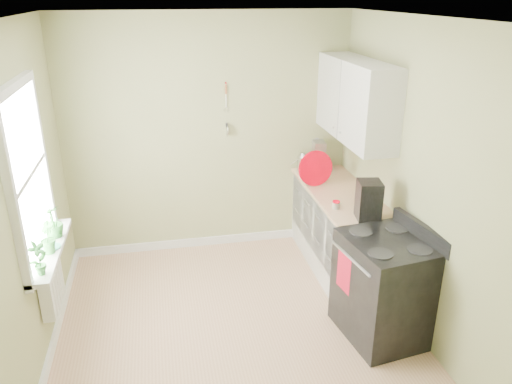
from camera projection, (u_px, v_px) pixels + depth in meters
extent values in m
cube|color=tan|center=(237.00, 337.00, 4.48)|extent=(3.20, 3.60, 0.02)
cube|color=white|center=(232.00, 17.00, 3.46)|extent=(3.20, 3.60, 0.02)
cube|color=tan|center=(209.00, 137.00, 5.61)|extent=(3.20, 0.02, 2.70)
cube|color=tan|center=(19.00, 214.00, 3.67)|extent=(0.02, 3.60, 2.70)
cube|color=tan|center=(420.00, 183.00, 4.27)|extent=(0.02, 3.60, 2.70)
cube|color=white|center=(339.00, 231.00, 5.46)|extent=(0.60, 1.60, 0.87)
cube|color=#DAB085|center=(340.00, 193.00, 5.29)|extent=(0.64, 1.60, 0.04)
cube|color=white|center=(356.00, 100.00, 5.04)|extent=(0.35, 1.40, 0.80)
cube|color=white|center=(26.00, 175.00, 3.87)|extent=(0.02, 1.00, 1.30)
cube|color=white|center=(13.00, 86.00, 3.62)|extent=(0.06, 1.14, 0.07)
cube|color=white|center=(43.00, 252.00, 4.13)|extent=(0.06, 1.14, 0.07)
cube|color=white|center=(29.00, 175.00, 3.88)|extent=(0.04, 1.00, 0.04)
cube|color=white|center=(51.00, 250.00, 4.14)|extent=(0.18, 1.14, 0.04)
cube|color=white|center=(52.00, 288.00, 4.21)|extent=(0.12, 0.50, 0.35)
cylinder|color=#DAB085|center=(226.00, 89.00, 5.42)|extent=(0.02, 0.02, 0.10)
cylinder|color=silver|center=(226.00, 100.00, 5.47)|extent=(0.01, 0.01, 0.16)
cylinder|color=silver|center=(227.00, 130.00, 5.60)|extent=(0.01, 0.14, 0.14)
cube|color=black|center=(384.00, 289.00, 4.36)|extent=(0.75, 0.85, 0.90)
cube|color=black|center=(389.00, 242.00, 4.19)|extent=(0.75, 0.85, 0.03)
cube|color=black|center=(422.00, 232.00, 4.22)|extent=(0.17, 0.76, 0.14)
cylinder|color=#B2B2B7|center=(350.00, 258.00, 4.17)|extent=(0.11, 0.62, 0.02)
cube|color=#B4142A|center=(345.00, 271.00, 4.33)|extent=(0.05, 0.22, 0.38)
cube|color=#B2B2B7|center=(318.00, 166.00, 5.92)|extent=(0.22, 0.31, 0.08)
cube|color=#B2B2B7|center=(315.00, 152.00, 5.98)|extent=(0.12, 0.09, 0.21)
cube|color=#B2B2B7|center=(318.00, 144.00, 5.84)|extent=(0.17, 0.30, 0.10)
sphere|color=#B2B2B7|center=(316.00, 140.00, 5.92)|extent=(0.11, 0.11, 0.11)
cylinder|color=silver|center=(320.00, 163.00, 5.84)|extent=(0.16, 0.16, 0.13)
cylinder|color=silver|center=(302.00, 163.00, 5.86)|extent=(0.12, 0.12, 0.17)
cone|color=silver|center=(302.00, 155.00, 5.82)|extent=(0.12, 0.12, 0.04)
cylinder|color=silver|center=(295.00, 161.00, 5.84)|extent=(0.12, 0.03, 0.09)
cube|color=black|center=(369.00, 200.00, 4.58)|extent=(0.25, 0.26, 0.36)
cylinder|color=black|center=(365.00, 211.00, 4.61)|extent=(0.11, 0.11, 0.12)
cylinder|color=red|center=(315.00, 168.00, 5.36)|extent=(0.39, 0.10, 0.39)
cylinder|color=#BCAF9A|center=(336.00, 205.00, 4.83)|extent=(0.07, 0.07, 0.07)
cylinder|color=red|center=(336.00, 202.00, 4.82)|extent=(0.07, 0.07, 0.01)
imported|color=#266526|center=(38.00, 259.00, 3.69)|extent=(0.16, 0.18, 0.28)
imported|color=#266526|center=(47.00, 238.00, 4.01)|extent=(0.16, 0.18, 0.27)
imported|color=#266526|center=(53.00, 222.00, 4.27)|extent=(0.22, 0.22, 0.29)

